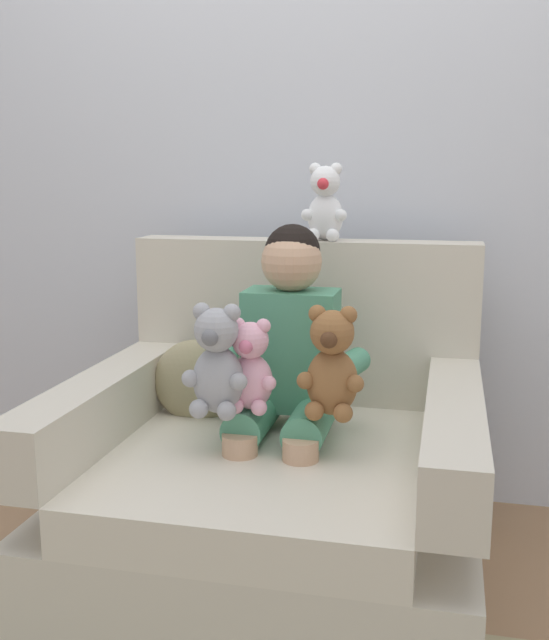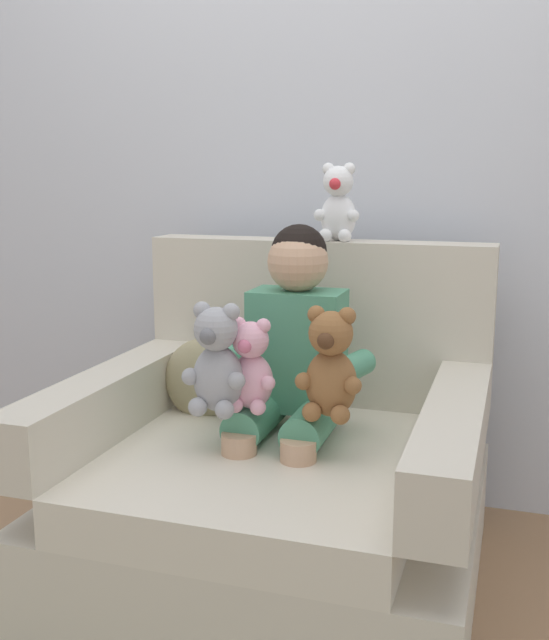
{
  "view_description": "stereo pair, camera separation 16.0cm",
  "coord_description": "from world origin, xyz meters",
  "px_view_note": "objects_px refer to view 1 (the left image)",
  "views": [
    {
      "loc": [
        0.44,
        -1.87,
        1.12
      ],
      "look_at": [
        0.02,
        -0.05,
        0.75
      ],
      "focal_mm": 42.16,
      "sensor_mm": 36.0,
      "label": 1
    },
    {
      "loc": [
        0.6,
        -1.83,
        1.12
      ],
      "look_at": [
        0.02,
        -0.05,
        0.75
      ],
      "focal_mm": 42.16,
      "sensor_mm": 36.0,
      "label": 2
    }
  ],
  "objects_px": {
    "plush_white_on_backrest": "(325,205)",
    "armchair": "(277,478)",
    "plush_pink": "(251,368)",
    "plush_grey": "(217,363)",
    "seated_child": "(286,360)",
    "throw_pillow": "(197,382)",
    "plush_brown": "(332,365)"
  },
  "relations": [
    {
      "from": "armchair",
      "to": "plush_pink",
      "type": "relative_size",
      "value": 4.41
    },
    {
      "from": "seated_child",
      "to": "armchair",
      "type": "bearing_deg",
      "value": -101.63
    },
    {
      "from": "plush_white_on_backrest",
      "to": "throw_pillow",
      "type": "distance_m",
      "value": 0.67
    },
    {
      "from": "plush_white_on_backrest",
      "to": "throw_pillow",
      "type": "bearing_deg",
      "value": -159.57
    },
    {
      "from": "throw_pillow",
      "to": "plush_brown",
      "type": "bearing_deg",
      "value": -29.36
    },
    {
      "from": "seated_child",
      "to": "plush_grey",
      "type": "distance_m",
      "value": 0.24
    },
    {
      "from": "plush_pink",
      "to": "throw_pillow",
      "type": "bearing_deg",
      "value": 126.1
    },
    {
      "from": "armchair",
      "to": "plush_white_on_backrest",
      "type": "distance_m",
      "value": 0.84
    },
    {
      "from": "plush_grey",
      "to": "seated_child",
      "type": "bearing_deg",
      "value": 76.49
    },
    {
      "from": "plush_pink",
      "to": "plush_white_on_backrest",
      "type": "distance_m",
      "value": 0.64
    },
    {
      "from": "plush_white_on_backrest",
      "to": "armchair",
      "type": "bearing_deg",
      "value": -113.68
    },
    {
      "from": "plush_pink",
      "to": "plush_brown",
      "type": "distance_m",
      "value": 0.21
    },
    {
      "from": "plush_white_on_backrest",
      "to": "seated_child",
      "type": "bearing_deg",
      "value": -112.24
    },
    {
      "from": "armchair",
      "to": "plush_pink",
      "type": "height_order",
      "value": "armchair"
    },
    {
      "from": "armchair",
      "to": "plush_pink",
      "type": "bearing_deg",
      "value": -112.64
    },
    {
      "from": "seated_child",
      "to": "throw_pillow",
      "type": "relative_size",
      "value": 3.17
    },
    {
      "from": "throw_pillow",
      "to": "plush_pink",
      "type": "bearing_deg",
      "value": -46.98
    },
    {
      "from": "plush_white_on_backrest",
      "to": "plush_pink",
      "type": "bearing_deg",
      "value": -116.77
    },
    {
      "from": "plush_brown",
      "to": "plush_grey",
      "type": "relative_size",
      "value": 0.99
    },
    {
      "from": "plush_pink",
      "to": "plush_brown",
      "type": "bearing_deg",
      "value": -6.48
    },
    {
      "from": "armchair",
      "to": "plush_grey",
      "type": "distance_m",
      "value": 0.41
    },
    {
      "from": "plush_brown",
      "to": "plush_grey",
      "type": "xyz_separation_m",
      "value": [
        -0.29,
        -0.05,
        0.0
      ]
    },
    {
      "from": "seated_child",
      "to": "plush_pink",
      "type": "bearing_deg",
      "value": -103.53
    },
    {
      "from": "seated_child",
      "to": "plush_white_on_backrest",
      "type": "distance_m",
      "value": 0.54
    },
    {
      "from": "plush_pink",
      "to": "throw_pillow",
      "type": "height_order",
      "value": "plush_pink"
    },
    {
      "from": "plush_grey",
      "to": "plush_white_on_backrest",
      "type": "relative_size",
      "value": 1.22
    },
    {
      "from": "plush_brown",
      "to": "throw_pillow",
      "type": "xyz_separation_m",
      "value": [
        -0.45,
        0.25,
        -0.14
      ]
    },
    {
      "from": "plush_grey",
      "to": "plush_white_on_backrest",
      "type": "height_order",
      "value": "plush_white_on_backrest"
    },
    {
      "from": "plush_pink",
      "to": "armchair",
      "type": "bearing_deg",
      "value": 60.44
    },
    {
      "from": "seated_child",
      "to": "plush_white_on_backrest",
      "type": "height_order",
      "value": "plush_white_on_backrest"
    },
    {
      "from": "armchair",
      "to": "throw_pillow",
      "type": "height_order",
      "value": "armchair"
    },
    {
      "from": "seated_child",
      "to": "throw_pillow",
      "type": "xyz_separation_m",
      "value": [
        -0.3,
        0.1,
        -0.11
      ]
    }
  ]
}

